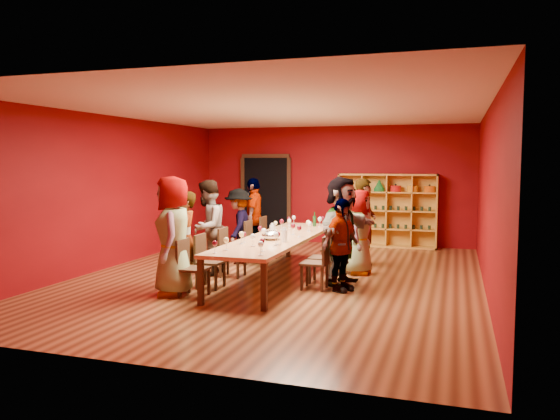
{
  "coord_description": "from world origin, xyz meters",
  "views": [
    {
      "loc": [
        3.02,
        -9.24,
        2.08
      ],
      "look_at": [
        -0.26,
        0.87,
        1.15
      ],
      "focal_mm": 35.0,
      "sensor_mm": 36.0,
      "label": 1
    }
  ],
  "objects_px": {
    "chair_person_left_0": "(189,265)",
    "person_right_1": "(341,245)",
    "spittoon_bowl": "(271,235)",
    "chair_person_left_2": "(229,250)",
    "person_left_2": "(208,228)",
    "person_right_2": "(342,230)",
    "person_left_3": "(239,226)",
    "chair_person_right_2": "(326,255)",
    "chair_person_left_4": "(268,235)",
    "chair_person_right_4": "(346,240)",
    "person_left_4": "(254,217)",
    "tasting_table": "(279,239)",
    "chair_person_left_1": "(206,258)",
    "person_left_0": "(173,236)",
    "chair_person_right_1": "(319,260)",
    "person_right_4": "(365,222)",
    "chair_person_left_3": "(253,240)",
    "wine_bottle": "(315,221)",
    "chair_person_right_3": "(338,247)",
    "person_left_1": "(185,239)",
    "person_right_3": "(359,232)",
    "shelving_unit": "(387,207)"
  },
  "relations": [
    {
      "from": "chair_person_left_0",
      "to": "person_left_3",
      "type": "bearing_deg",
      "value": 96.57
    },
    {
      "from": "chair_person_left_0",
      "to": "person_right_1",
      "type": "height_order",
      "value": "person_right_1"
    },
    {
      "from": "person_left_2",
      "to": "person_right_1",
      "type": "bearing_deg",
      "value": 78.29
    },
    {
      "from": "chair_person_left_2",
      "to": "tasting_table",
      "type": "bearing_deg",
      "value": 11.04
    },
    {
      "from": "person_left_3",
      "to": "person_right_3",
      "type": "distance_m",
      "value": 2.56
    },
    {
      "from": "chair_person_left_1",
      "to": "person_left_2",
      "type": "distance_m",
      "value": 1.09
    },
    {
      "from": "chair_person_left_0",
      "to": "chair_person_right_1",
      "type": "relative_size",
      "value": 1.0
    },
    {
      "from": "chair_person_right_4",
      "to": "spittoon_bowl",
      "type": "height_order",
      "value": "spittoon_bowl"
    },
    {
      "from": "chair_person_left_2",
      "to": "person_right_2",
      "type": "distance_m",
      "value": 2.13
    },
    {
      "from": "chair_person_left_0",
      "to": "person_left_4",
      "type": "height_order",
      "value": "person_left_4"
    },
    {
      "from": "person_left_3",
      "to": "person_right_4",
      "type": "xyz_separation_m",
      "value": [
        2.52,
        0.53,
        0.11
      ]
    },
    {
      "from": "chair_person_left_4",
      "to": "chair_person_left_2",
      "type": "bearing_deg",
      "value": -90.0
    },
    {
      "from": "person_left_2",
      "to": "chair_person_right_1",
      "type": "height_order",
      "value": "person_left_2"
    },
    {
      "from": "person_right_4",
      "to": "person_right_2",
      "type": "bearing_deg",
      "value": 177.06
    },
    {
      "from": "chair_person_left_0",
      "to": "person_right_3",
      "type": "xyz_separation_m",
      "value": [
        2.22,
        2.5,
        0.29
      ]
    },
    {
      "from": "person_right_1",
      "to": "chair_person_right_2",
      "type": "xyz_separation_m",
      "value": [
        -0.36,
        0.52,
        -0.26
      ]
    },
    {
      "from": "spittoon_bowl",
      "to": "chair_person_left_2",
      "type": "bearing_deg",
      "value": 164.62
    },
    {
      "from": "person_right_2",
      "to": "wine_bottle",
      "type": "relative_size",
      "value": 6.12
    },
    {
      "from": "chair_person_right_2",
      "to": "shelving_unit",
      "type": "bearing_deg",
      "value": 83.79
    },
    {
      "from": "person_right_1",
      "to": "chair_person_right_3",
      "type": "xyz_separation_m",
      "value": [
        -0.36,
        1.46,
        -0.26
      ]
    },
    {
      "from": "person_left_3",
      "to": "tasting_table",
      "type": "bearing_deg",
      "value": 37.11
    },
    {
      "from": "chair_person_right_2",
      "to": "chair_person_right_4",
      "type": "relative_size",
      "value": 1.0
    },
    {
      "from": "person_left_2",
      "to": "spittoon_bowl",
      "type": "distance_m",
      "value": 1.35
    },
    {
      "from": "person_left_3",
      "to": "chair_person_right_2",
      "type": "distance_m",
      "value": 2.5
    },
    {
      "from": "person_left_4",
      "to": "person_right_1",
      "type": "xyz_separation_m",
      "value": [
        2.5,
        -2.67,
        -0.12
      ]
    },
    {
      "from": "person_left_0",
      "to": "chair_person_right_1",
      "type": "relative_size",
      "value": 2.1
    },
    {
      "from": "chair_person_left_4",
      "to": "chair_person_right_4",
      "type": "relative_size",
      "value": 1.0
    },
    {
      "from": "person_left_2",
      "to": "person_right_2",
      "type": "height_order",
      "value": "person_right_2"
    },
    {
      "from": "shelving_unit",
      "to": "chair_person_left_0",
      "type": "relative_size",
      "value": 2.7
    },
    {
      "from": "person_left_2",
      "to": "chair_person_left_4",
      "type": "distance_m",
      "value": 2.25
    },
    {
      "from": "person_right_3",
      "to": "chair_person_left_1",
      "type": "bearing_deg",
      "value": 134.16
    },
    {
      "from": "person_left_3",
      "to": "wine_bottle",
      "type": "bearing_deg",
      "value": 102.28
    },
    {
      "from": "chair_person_left_2",
      "to": "person_left_2",
      "type": "xyz_separation_m",
      "value": [
        -0.42,
        0.0,
        0.38
      ]
    },
    {
      "from": "chair_person_left_0",
      "to": "person_left_1",
      "type": "height_order",
      "value": "person_left_1"
    },
    {
      "from": "chair_person_left_1",
      "to": "person_right_1",
      "type": "bearing_deg",
      "value": 11.54
    },
    {
      "from": "person_right_2",
      "to": "spittoon_bowl",
      "type": "xyz_separation_m",
      "value": [
        -1.18,
        -0.27,
        -0.1
      ]
    },
    {
      "from": "chair_person_right_3",
      "to": "spittoon_bowl",
      "type": "relative_size",
      "value": 2.77
    },
    {
      "from": "person_left_4",
      "to": "chair_person_right_3",
      "type": "height_order",
      "value": "person_left_4"
    },
    {
      "from": "chair_person_right_3",
      "to": "chair_person_left_2",
      "type": "bearing_deg",
      "value": -152.07
    },
    {
      "from": "person_right_4",
      "to": "chair_person_right_1",
      "type": "bearing_deg",
      "value": 171.3
    },
    {
      "from": "chair_person_left_3",
      "to": "chair_person_right_2",
      "type": "height_order",
      "value": "same"
    },
    {
      "from": "wine_bottle",
      "to": "shelving_unit",
      "type": "bearing_deg",
      "value": 65.48
    },
    {
      "from": "chair_person_left_1",
      "to": "person_left_4",
      "type": "xyz_separation_m",
      "value": [
        -0.33,
        3.11,
        0.37
      ]
    },
    {
      "from": "tasting_table",
      "to": "chair_person_left_1",
      "type": "height_order",
      "value": "chair_person_left_1"
    },
    {
      "from": "chair_person_left_1",
      "to": "person_left_3",
      "type": "height_order",
      "value": "person_left_3"
    },
    {
      "from": "person_right_3",
      "to": "spittoon_bowl",
      "type": "xyz_separation_m",
      "value": [
        -1.32,
        -1.21,
        0.04
      ]
    },
    {
      "from": "chair_person_right_1",
      "to": "person_right_2",
      "type": "distance_m",
      "value": 0.72
    },
    {
      "from": "chair_person_left_3",
      "to": "person_right_2",
      "type": "relative_size",
      "value": 0.48
    },
    {
      "from": "tasting_table",
      "to": "person_left_0",
      "type": "distance_m",
      "value": 2.1
    },
    {
      "from": "person_right_1",
      "to": "spittoon_bowl",
      "type": "relative_size",
      "value": 4.68
    }
  ]
}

